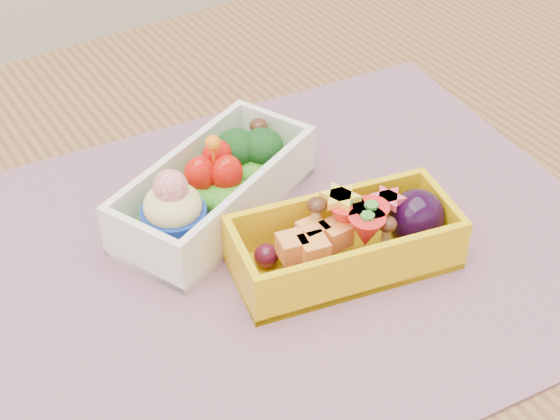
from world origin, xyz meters
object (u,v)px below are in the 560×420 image
placemat (276,251)px  bento_yellow (350,240)px  table (298,290)px  bento_white (214,189)px

placemat → bento_yellow: bento_yellow is taller
table → bento_white: 0.15m
placemat → bento_white: size_ratio=2.63×
bento_white → bento_yellow: 0.13m
table → bento_yellow: bento_yellow is taller
table → bento_white: bento_white is taller
placemat → bento_white: 0.08m
placemat → bento_yellow: 0.07m
table → placemat: size_ratio=2.15×
table → bento_yellow: 0.15m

